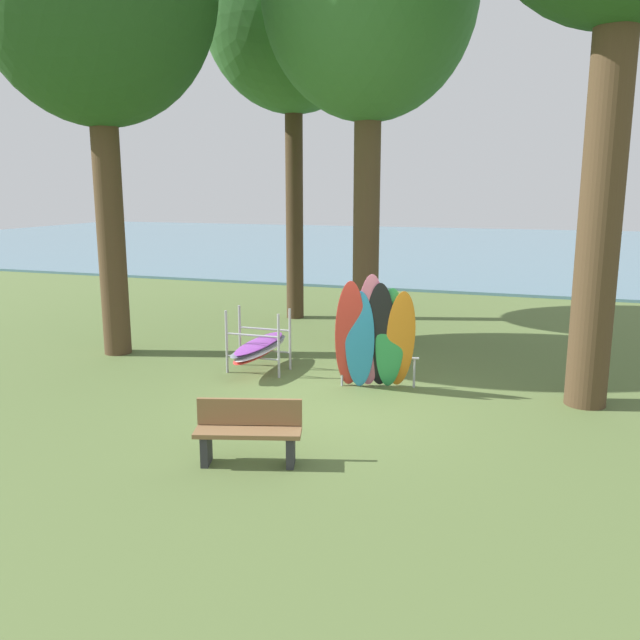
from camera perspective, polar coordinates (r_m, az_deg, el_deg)
ground_plane at (r=11.19m, az=1.30°, el=-7.25°), size 80.00×80.00×0.00m
lake_water at (r=40.77m, az=14.14°, el=6.18°), size 80.00×36.00×0.10m
tree_far_left_back at (r=18.63m, az=-2.38°, el=25.80°), size 4.80×4.80×11.01m
leaning_board_pile at (r=11.60m, az=4.79°, el=-1.52°), size 1.59×1.19×2.18m
board_storage_rack at (r=12.99m, az=-5.34°, el=-2.36°), size 1.15×2.13×1.25m
park_bench at (r=8.78m, az=-6.25°, el=-9.56°), size 1.46×0.79×0.85m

